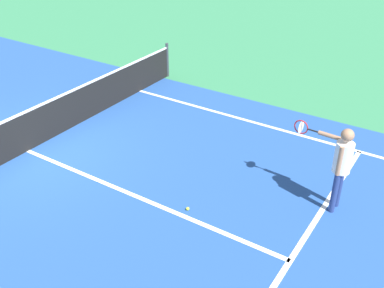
{
  "coord_description": "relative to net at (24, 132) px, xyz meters",
  "views": [
    {
      "loc": [
        -5.38,
        -7.99,
        5.33
      ],
      "look_at": [
        0.87,
        -3.93,
        1.0
      ],
      "focal_mm": 42.17,
      "sensor_mm": 36.0,
      "label": 1
    }
  ],
  "objects": [
    {
      "name": "ground_plane",
      "position": [
        0.0,
        0.0,
        -0.49
      ],
      "size": [
        60.0,
        60.0,
        0.0
      ],
      "primitive_type": "plane",
      "color": "#337F51"
    },
    {
      "name": "court_surface_inbounds",
      "position": [
        0.0,
        0.0,
        -0.49
      ],
      "size": [
        10.62,
        24.4,
        0.0
      ],
      "primitive_type": "cube",
      "color": "#234C93",
      "rests_on": "ground_plane"
    },
    {
      "name": "line_sideline_right",
      "position": [
        4.11,
        -5.95,
        -0.49
      ],
      "size": [
        0.1,
        11.89,
        0.01
      ],
      "primitive_type": "cube",
      "color": "white",
      "rests_on": "ground_plane"
    },
    {
      "name": "line_service_near",
      "position": [
        0.0,
        -6.4,
        -0.49
      ],
      "size": [
        8.22,
        0.1,
        0.01
      ],
      "primitive_type": "cube",
      "color": "white",
      "rests_on": "ground_plane"
    },
    {
      "name": "line_center_service",
      "position": [
        0.0,
        -3.2,
        -0.49
      ],
      "size": [
        0.1,
        6.4,
        0.01
      ],
      "primitive_type": "cube",
      "color": "white",
      "rests_on": "ground_plane"
    },
    {
      "name": "net",
      "position": [
        0.0,
        0.0,
        0.0
      ],
      "size": [
        11.12,
        0.09,
        1.07
      ],
      "color": "#33383D",
      "rests_on": "ground_plane"
    },
    {
      "name": "player_near",
      "position": [
        1.75,
        -6.53,
        0.56
      ],
      "size": [
        0.57,
        1.21,
        1.69
      ],
      "color": "navy",
      "rests_on": "ground_plane"
    },
    {
      "name": "tennis_ball_mid_court",
      "position": [
        0.19,
        -4.28,
        -0.46
      ],
      "size": [
        0.07,
        0.07,
        0.07
      ],
      "primitive_type": "sphere",
      "color": "#CCE033",
      "rests_on": "ground_plane"
    }
  ]
}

